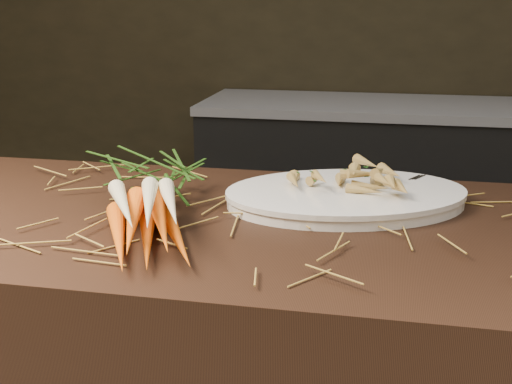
# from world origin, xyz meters

# --- Properties ---
(back_counter) EXTENTS (1.82, 0.62, 0.84)m
(back_counter) POSITION_xyz_m (0.30, 2.18, 0.42)
(back_counter) COLOR black
(back_counter) RESTS_ON ground
(straw_bedding) EXTENTS (1.40, 0.60, 0.02)m
(straw_bedding) POSITION_xyz_m (0.00, 0.30, 0.91)
(straw_bedding) COLOR olive
(straw_bedding) RESTS_ON main_counter
(root_veg_bunch) EXTENTS (0.34, 0.53, 0.10)m
(root_veg_bunch) POSITION_xyz_m (-0.20, 0.26, 0.95)
(root_veg_bunch) COLOR #DD5808
(root_veg_bunch) RESTS_ON main_counter
(serving_platter) EXTENTS (0.55, 0.45, 0.03)m
(serving_platter) POSITION_xyz_m (0.16, 0.42, 0.91)
(serving_platter) COLOR white
(serving_platter) RESTS_ON main_counter
(roasted_veg_heap) EXTENTS (0.27, 0.23, 0.05)m
(roasted_veg_heap) POSITION_xyz_m (0.16, 0.42, 0.95)
(roasted_veg_heap) COLOR #B08939
(roasted_veg_heap) RESTS_ON serving_platter
(serving_fork) EXTENTS (0.10, 0.16, 0.00)m
(serving_fork) POSITION_xyz_m (0.33, 0.46, 0.93)
(serving_fork) COLOR silver
(serving_fork) RESTS_ON serving_platter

